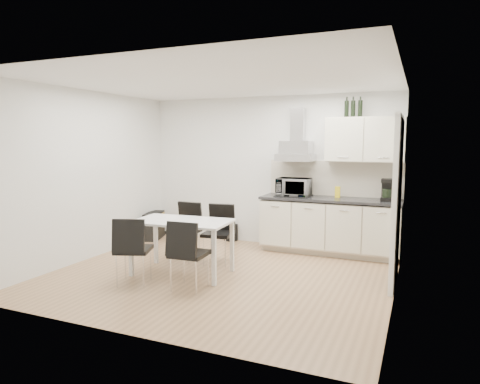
% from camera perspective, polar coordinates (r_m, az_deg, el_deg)
% --- Properties ---
extents(ground, '(4.50, 4.50, 0.00)m').
position_cam_1_polar(ground, '(5.99, -2.64, -10.97)').
color(ground, '#A8815A').
rests_on(ground, ground).
extents(wall_back, '(4.50, 0.10, 2.60)m').
position_cam_1_polar(wall_back, '(7.58, 3.86, 2.79)').
color(wall_back, white).
rests_on(wall_back, ground).
extents(wall_front, '(4.50, 0.10, 2.60)m').
position_cam_1_polar(wall_front, '(4.04, -15.12, -0.96)').
color(wall_front, white).
rests_on(wall_front, ground).
extents(wall_left, '(0.10, 4.00, 2.60)m').
position_cam_1_polar(wall_left, '(7.00, -19.55, 2.08)').
color(wall_left, white).
rests_on(wall_left, ground).
extents(wall_right, '(0.10, 4.00, 2.60)m').
position_cam_1_polar(wall_right, '(5.17, 20.36, 0.52)').
color(wall_right, white).
rests_on(wall_right, ground).
extents(ceiling, '(4.50, 4.50, 0.00)m').
position_cam_1_polar(ceiling, '(5.76, -2.79, 14.50)').
color(ceiling, white).
rests_on(ceiling, wall_back).
extents(doorway, '(0.08, 1.04, 2.10)m').
position_cam_1_polar(doorway, '(5.75, 20.12, -1.39)').
color(doorway, white).
rests_on(doorway, ground).
extents(kitchenette, '(2.22, 0.64, 2.52)m').
position_cam_1_polar(kitchenette, '(7.07, 12.24, -1.47)').
color(kitchenette, beige).
rests_on(kitchenette, ground).
extents(dining_table, '(1.37, 0.84, 0.75)m').
position_cam_1_polar(dining_table, '(5.93, -7.74, -4.60)').
color(dining_table, white).
rests_on(dining_table, ground).
extents(chair_far_left, '(0.44, 0.50, 0.88)m').
position_cam_1_polar(chair_far_left, '(6.67, -7.47, -5.27)').
color(chair_far_left, black).
rests_on(chair_far_left, ground).
extents(chair_far_right, '(0.50, 0.55, 0.88)m').
position_cam_1_polar(chair_far_right, '(6.42, -2.95, -5.70)').
color(chair_far_right, black).
rests_on(chair_far_right, ground).
extents(chair_near_left, '(0.59, 0.62, 0.88)m').
position_cam_1_polar(chair_near_left, '(5.68, -14.00, -7.56)').
color(chair_near_left, black).
rests_on(chair_near_left, ground).
extents(chair_near_right, '(0.46, 0.52, 0.88)m').
position_cam_1_polar(chair_near_right, '(5.35, -6.75, -8.29)').
color(chair_near_right, black).
rests_on(chair_near_right, ground).
extents(guitar_amp, '(0.42, 0.64, 0.50)m').
position_cam_1_polar(guitar_amp, '(8.23, -11.39, -4.40)').
color(guitar_amp, black).
rests_on(guitar_amp, ground).
extents(floor_speaker, '(0.22, 0.21, 0.31)m').
position_cam_1_polar(floor_speaker, '(7.90, -1.21, -5.41)').
color(floor_speaker, black).
rests_on(floor_speaker, ground).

